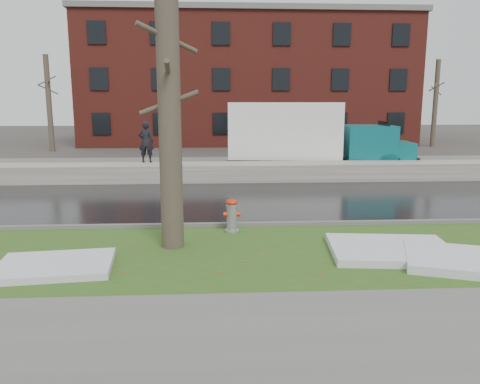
{
  "coord_description": "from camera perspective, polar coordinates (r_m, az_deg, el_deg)",
  "views": [
    {
      "loc": [
        -0.83,
        -11.11,
        3.28
      ],
      "look_at": [
        -0.15,
        0.86,
        1.0
      ],
      "focal_mm": 35.0,
      "sensor_mm": 36.0,
      "label": 1
    }
  ],
  "objects": [
    {
      "name": "bg_tree_left",
      "position": [
        34.94,
        -22.26,
        10.07
      ],
      "size": [
        1.4,
        1.62,
        6.5
      ],
      "color": "brown",
      "rests_on": "ground"
    },
    {
      "name": "parking_lot",
      "position": [
        24.34,
        -1.27,
        3.06
      ],
      "size": [
        60.0,
        9.0,
        0.03
      ],
      "primitive_type": "cube",
      "color": "slate",
      "rests_on": "ground"
    },
    {
      "name": "brick_building",
      "position": [
        41.24,
        0.7,
        13.17
      ],
      "size": [
        26.0,
        12.0,
        10.0
      ],
      "primitive_type": "cube",
      "color": "maroon",
      "rests_on": "ground"
    },
    {
      "name": "sidewalk",
      "position": [
        6.97,
        4.17,
        -17.11
      ],
      "size": [
        60.0,
        3.0,
        0.05
      ],
      "primitive_type": "cube",
      "color": "slate",
      "rests_on": "ground"
    },
    {
      "name": "snow_patch_near",
      "position": [
        10.84,
        17.91,
        -6.73
      ],
      "size": [
        2.81,
        2.28,
        0.16
      ],
      "primitive_type": "cube",
      "rotation": [
        0.0,
        0.0,
        -0.11
      ],
      "color": "silver",
      "rests_on": "verge"
    },
    {
      "name": "bg_tree_center",
      "position": [
        37.47,
        -11.39,
        10.65
      ],
      "size": [
        1.4,
        1.62,
        6.5
      ],
      "color": "brown",
      "rests_on": "ground"
    },
    {
      "name": "tree",
      "position": [
        10.46,
        -8.62,
        10.35
      ],
      "size": [
        1.31,
        1.57,
        6.33
      ],
      "rotation": [
        0.0,
        0.0,
        -0.38
      ],
      "color": "brown",
      "rests_on": "verge"
    },
    {
      "name": "fire_hydrant",
      "position": [
        11.89,
        -1.01,
        -2.66
      ],
      "size": [
        0.44,
        0.37,
        0.9
      ],
      "rotation": [
        0.0,
        0.0,
        0.04
      ],
      "color": "#989AA0",
      "rests_on": "verge"
    },
    {
      "name": "road",
      "position": [
        15.97,
        -0.2,
        -1.03
      ],
      "size": [
        60.0,
        7.0,
        0.03
      ],
      "primitive_type": "cube",
      "color": "black",
      "rests_on": "ground"
    },
    {
      "name": "ground",
      "position": [
        11.61,
        0.99,
        -5.64
      ],
      "size": [
        120.0,
        120.0,
        0.0
      ],
      "primitive_type": "plane",
      "color": "#47423D",
      "rests_on": "ground"
    },
    {
      "name": "bg_tree_right",
      "position": [
        38.94,
        22.72,
        10.03
      ],
      "size": [
        1.4,
        1.62,
        6.5
      ],
      "color": "brown",
      "rests_on": "ground"
    },
    {
      "name": "snowbank",
      "position": [
        20.04,
        -0.85,
        2.43
      ],
      "size": [
        60.0,
        1.6,
        0.75
      ],
      "primitive_type": "cube",
      "color": "#B7B2A7",
      "rests_on": "ground"
    },
    {
      "name": "snow_patch_far",
      "position": [
        10.08,
        -21.62,
        -8.35
      ],
      "size": [
        2.37,
        1.84,
        0.14
      ],
      "primitive_type": "cube",
      "rotation": [
        0.0,
        0.0,
        0.11
      ],
      "color": "silver",
      "rests_on": "verge"
    },
    {
      "name": "snow_patch_side",
      "position": [
        10.68,
        27.09,
        -7.61
      ],
      "size": [
        3.25,
        2.65,
        0.18
      ],
      "primitive_type": "cube",
      "rotation": [
        0.0,
        0.0,
        -0.35
      ],
      "color": "silver",
      "rests_on": "verge"
    },
    {
      "name": "curb",
      "position": [
        12.56,
        0.65,
        -4.05
      ],
      "size": [
        60.0,
        0.15,
        0.14
      ],
      "primitive_type": "cube",
      "color": "slate",
      "rests_on": "ground"
    },
    {
      "name": "box_truck",
      "position": [
        22.52,
        8.1,
        6.79
      ],
      "size": [
        10.06,
        3.09,
        3.33
      ],
      "rotation": [
        0.0,
        0.0,
        -0.1
      ],
      "color": "black",
      "rests_on": "ground"
    },
    {
      "name": "worker",
      "position": [
        20.68,
        -11.39,
        6.02
      ],
      "size": [
        0.67,
        0.45,
        1.78
      ],
      "primitive_type": "imported",
      "rotation": [
        0.0,
        0.0,
        3.1
      ],
      "color": "black",
      "rests_on": "snowbank"
    },
    {
      "name": "verge",
      "position": [
        10.42,
        1.5,
        -7.48
      ],
      "size": [
        60.0,
        4.5,
        0.04
      ],
      "primitive_type": "cube",
      "color": "#274B19",
      "rests_on": "ground"
    }
  ]
}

